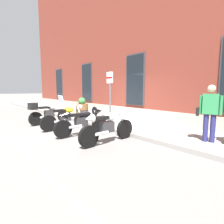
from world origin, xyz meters
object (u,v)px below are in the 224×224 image
pedestrian_striped_shirt (210,111)px  motorcycle_white_sport (110,124)px  motorcycle_yellow_naked (67,117)px  barrel_planter (82,108)px  motorcycle_silver_touring (48,112)px  motorcycle_black_sport (84,120)px  parking_sign (110,90)px

pedestrian_striped_shirt → motorcycle_white_sport: bearing=-139.6°
motorcycle_yellow_naked → pedestrian_striped_shirt: pedestrian_striped_shirt is taller
motorcycle_yellow_naked → barrel_planter: 2.65m
motorcycle_silver_touring → motorcycle_white_sport: motorcycle_silver_touring is taller
motorcycle_yellow_naked → motorcycle_white_sport: (2.66, 0.16, 0.08)m
motorcycle_black_sport → motorcycle_white_sport: (1.36, 0.10, 0.02)m
motorcycle_yellow_naked → barrel_planter: barrel_planter is taller
motorcycle_yellow_naked → motorcycle_white_sport: motorcycle_white_sport is taller
motorcycle_yellow_naked → pedestrian_striped_shirt: (4.82, 2.00, 0.56)m
motorcycle_black_sport → barrel_planter: (-3.20, 1.78, 0.03)m
motorcycle_silver_touring → motorcycle_black_sport: (2.89, 0.24, -0.01)m
pedestrian_striped_shirt → parking_sign: bearing=-171.5°
motorcycle_yellow_naked → motorcycle_white_sport: 2.66m
motorcycle_black_sport → pedestrian_striped_shirt: bearing=28.9°
motorcycle_black_sport → pedestrian_striped_shirt: pedestrian_striped_shirt is taller
motorcycle_white_sport → parking_sign: bearing=141.2°
parking_sign → barrel_planter: bearing=172.2°
motorcycle_yellow_naked → pedestrian_striped_shirt: bearing=22.5°
motorcycle_black_sport → barrel_planter: barrel_planter is taller
parking_sign → barrel_planter: (-2.97, 0.41, -1.01)m
motorcycle_black_sport → motorcycle_white_sport: 1.36m
motorcycle_silver_touring → barrel_planter: motorcycle_silver_touring is taller
parking_sign → motorcycle_yellow_naked: bearing=-126.8°
motorcycle_white_sport → motorcycle_silver_touring: bearing=-175.3°
motorcycle_black_sport → barrel_planter: size_ratio=2.07×
motorcycle_black_sport → pedestrian_striped_shirt: (3.51, 1.94, 0.50)m
motorcycle_yellow_naked → motorcycle_black_sport: motorcycle_black_sport is taller
motorcycle_yellow_naked → motorcycle_white_sport: bearing=3.5°
motorcycle_white_sport → barrel_planter: barrel_planter is taller
motorcycle_black_sport → barrel_planter: bearing=150.9°
motorcycle_yellow_naked → motorcycle_silver_touring: bearing=-173.5°
motorcycle_white_sport → barrel_planter: size_ratio=2.05×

